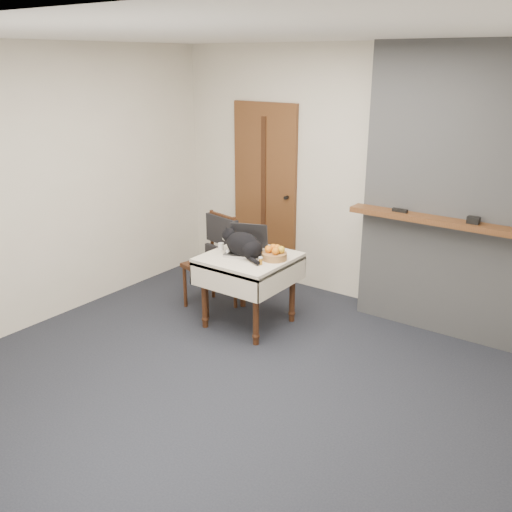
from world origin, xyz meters
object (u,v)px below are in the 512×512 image
at_px(door, 265,193).
at_px(fruit_basket, 275,254).
at_px(cat, 244,245).
at_px(side_table, 249,267).
at_px(laptop, 247,246).
at_px(pill_bottle, 261,261).
at_px(cream_jar, 221,246).
at_px(chair, 217,248).

bearing_deg(door, fruit_basket, -51.29).
distance_m(door, cat, 1.36).
distance_m(side_table, laptop, 0.20).
bearing_deg(pill_bottle, cream_jar, 167.61).
distance_m(cat, pill_bottle, 0.28).
bearing_deg(fruit_basket, cream_jar, -173.26).
xyz_separation_m(side_table, chair, (-0.54, 0.18, 0.03)).
bearing_deg(cat, fruit_basket, 25.18).
xyz_separation_m(laptop, cream_jar, (-0.26, -0.07, -0.03)).
height_order(door, laptop, door).
distance_m(door, fruit_basket, 1.43).
distance_m(pill_bottle, chair, 0.84).
height_order(side_table, cream_jar, cream_jar).
relative_size(door, laptop, 4.47).
height_order(fruit_basket, chair, chair).
distance_m(side_table, chair, 0.57).
bearing_deg(pill_bottle, door, 123.67).
distance_m(side_table, cat, 0.23).
xyz_separation_m(side_table, laptop, (-0.07, 0.06, 0.18)).
relative_size(laptop, cat, 0.84).
xyz_separation_m(cream_jar, fruit_basket, (0.58, 0.07, 0.02)).
bearing_deg(chair, cream_jar, -29.72).
distance_m(cream_jar, chair, 0.31).
bearing_deg(fruit_basket, side_table, -166.47).
xyz_separation_m(laptop, pill_bottle, (0.30, -0.19, -0.03)).
bearing_deg(fruit_basket, laptop, -179.69).
xyz_separation_m(door, chair, (0.09, -0.98, -0.38)).
height_order(door, chair, door).
height_order(cat, cream_jar, cat).
distance_m(laptop, fruit_basket, 0.32).
relative_size(laptop, fruit_basket, 1.93).
height_order(cat, pill_bottle, cat).
bearing_deg(cream_jar, laptop, 14.40).
relative_size(cream_jar, fruit_basket, 0.28).
relative_size(side_table, pill_bottle, 10.88).
bearing_deg(cream_jar, fruit_basket, 6.74).
xyz_separation_m(door, side_table, (0.63, -1.16, -0.41)).
xyz_separation_m(side_table, fruit_basket, (0.25, 0.06, 0.17)).
height_order(door, side_table, door).
bearing_deg(cat, cream_jar, 178.71).
relative_size(door, fruit_basket, 8.64).
relative_size(door, cat, 3.75).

